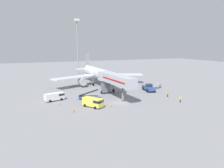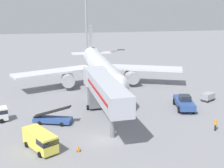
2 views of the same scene
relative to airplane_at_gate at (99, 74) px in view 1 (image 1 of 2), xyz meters
name	(u,v)px [view 1 (image 1 of 2)]	position (x,y,z in m)	size (l,w,h in m)	color
ground_plane	(120,102)	(-3.33, -25.02, -4.40)	(300.00, 300.00, 0.00)	gray
airplane_at_gate	(99,74)	(0.00, 0.00, 0.00)	(36.45, 38.93, 11.99)	silver
jet_bridge	(114,80)	(-2.40, -19.02, 0.82)	(4.33, 18.27, 7.01)	#B2B7C1
pushback_tug	(149,88)	(11.88, -15.74, -3.26)	(3.81, 6.81, 2.46)	#2D4C8E
belt_loader_truck	(89,96)	(-9.94, -18.07, -3.66)	(5.92, 3.70, 2.84)	#2D4C8E
service_van_outer_left	(55,96)	(-19.10, -16.13, -3.17)	(5.64, 3.25, 2.15)	white
service_van_near_right	(93,102)	(-11.32, -26.33, -3.07)	(4.49, 5.71, 2.32)	#E5DB4C
baggage_cart_near_left	(158,86)	(17.97, -12.51, -3.59)	(2.87, 2.52, 1.45)	#38383D
ground_crew_worker_foreground	(168,94)	(12.41, -25.07, -3.44)	(0.41, 0.41, 1.81)	#1E2333
ground_crew_worker_midground	(180,99)	(11.61, -31.51, -3.41)	(0.45, 0.45, 1.86)	#1E2333
safety_cone_alpha	(74,110)	(-16.66, -28.17, -4.05)	(0.47, 0.47, 0.71)	black
safety_cone_bravo	(112,105)	(-6.85, -27.53, -4.03)	(0.49, 0.49, 0.74)	black
safety_cone_charlie	(60,104)	(-18.64, -20.72, -4.13)	(0.35, 0.35, 0.54)	black
apron_light_mast	(77,37)	(1.04, 36.29, 15.11)	(2.40, 2.40, 28.59)	#93969B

